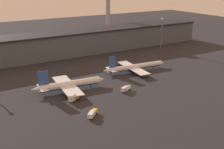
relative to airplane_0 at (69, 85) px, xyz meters
The scene contains 9 objects.
ground 34.13m from the airplane_0, 32.91° to the right, with size 600.00×600.00×0.00m, color #26262B.
terminal_building 76.92m from the airplane_0, 68.18° to the left, with size 250.99×25.35×18.55m.
airplane_0 is the anchor object (origin of this frame).
airplane_1 50.82m from the airplane_0, 10.50° to the left, with size 46.51×32.52×11.85m.
service_vehicle_0 33.97m from the airplane_0, 95.38° to the right, with size 7.08×6.88×2.73m.
service_vehicle_1 30.79m from the airplane_0, 33.07° to the right, with size 7.56×4.91×2.85m.
service_vehicle_2 14.79m from the airplane_0, 105.05° to the right, with size 6.15×4.78×3.89m.
lamp_post_1 116.30m from the airplane_0, 24.67° to the left, with size 1.80×1.80×26.63m.
control_tower 146.98m from the airplane_0, 51.56° to the left, with size 9.00×9.00×48.00m.
Camera 1 is at (-81.31, -115.54, 58.39)m, focal length 45.00 mm.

